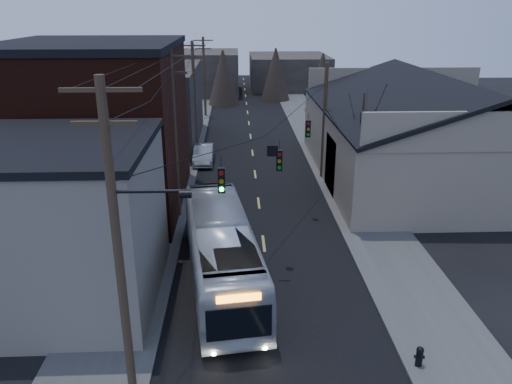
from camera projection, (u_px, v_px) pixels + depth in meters
road_surface at (253, 159)px, 42.24m from camera, size 9.00×110.00×0.02m
sidewalk_left at (176, 160)px, 41.98m from camera, size 4.00×110.00×0.12m
sidewalk_right at (329, 158)px, 42.47m from camera, size 4.00×110.00×0.12m
building_clapboard at (58, 226)px, 21.02m from camera, size 8.00×8.00×7.00m
building_brick at (97, 130)px, 30.76m from camera, size 10.00×12.00×10.00m
building_left_far at (149, 106)px, 46.28m from camera, size 9.00×14.00×7.00m
warehouse at (430, 142)px, 37.11m from camera, size 16.16×20.60×7.73m
building_far_left at (204, 72)px, 73.73m from camera, size 10.00×12.00×6.00m
building_far_right at (288, 71)px, 79.08m from camera, size 12.00×14.00×5.00m
bare_tree at (360, 149)px, 31.87m from camera, size 0.40×0.40×7.20m
utility_lines at (212, 116)px, 34.91m from camera, size 11.24×45.28×10.50m
bus at (221, 251)px, 22.94m from camera, size 4.27×11.93×3.25m
parked_car at (203, 154)px, 41.07m from camera, size 1.60×4.49×1.47m
fire_hydrant at (420, 355)px, 17.72m from camera, size 0.37×0.27×0.78m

